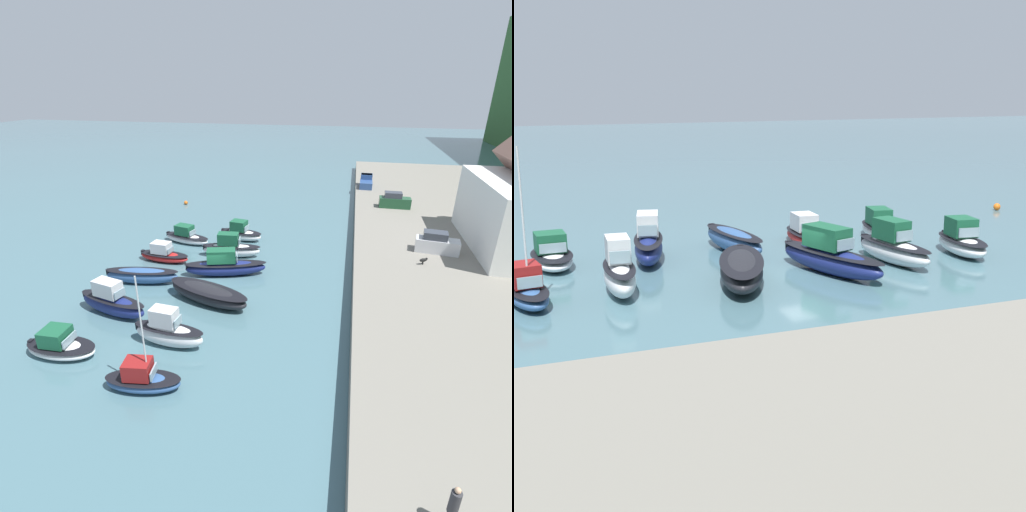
# 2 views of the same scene
# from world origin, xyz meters

# --- Properties ---
(ground_plane) EXTENTS (320.00, 320.00, 0.00)m
(ground_plane) POSITION_xyz_m (0.00, 0.00, 0.00)
(ground_plane) COLOR #476B75
(moored_boat_0) EXTENTS (2.93, 5.58, 2.39)m
(moored_boat_0) POSITION_xyz_m (-11.23, -0.27, 0.86)
(moored_boat_0) COLOR white
(moored_boat_0) RESTS_ON ground_plane
(moored_boat_1) EXTENTS (2.66, 6.66, 2.70)m
(moored_boat_1) POSITION_xyz_m (-5.95, 0.05, 0.99)
(moored_boat_1) COLOR silver
(moored_boat_1) RESTS_ON ground_plane
(moored_boat_2) EXTENTS (4.27, 8.35, 2.75)m
(moored_boat_2) POSITION_xyz_m (-1.25, 0.84, 1.01)
(moored_boat_2) COLOR navy
(moored_boat_2) RESTS_ON ground_plane
(moored_boat_3) EXTENTS (4.87, 8.45, 1.55)m
(moored_boat_3) POSITION_xyz_m (4.28, 1.02, 0.82)
(moored_boat_3) COLOR black
(moored_boat_3) RESTS_ON ground_plane
(moored_boat_4) EXTENTS (2.00, 5.54, 3.00)m
(moored_boat_4) POSITION_xyz_m (10.84, 0.33, 1.12)
(moored_boat_4) COLOR white
(moored_boat_4) RESTS_ON ground_plane
(moored_boat_5) EXTENTS (2.58, 5.05, 7.90)m
(moored_boat_5) POSITION_xyz_m (15.49, 0.68, 0.76)
(moored_boat_5) COLOR #33568E
(moored_boat_5) RESTS_ON ground_plane
(moored_boat_6) EXTENTS (3.18, 6.19, 2.19)m
(moored_boat_6) POSITION_xyz_m (-8.69, -6.33, 0.78)
(moored_boat_6) COLOR white
(moored_boat_6) RESTS_ON ground_plane
(moored_boat_7) EXTENTS (2.32, 5.73, 2.13)m
(moored_boat_7) POSITION_xyz_m (-3.04, -6.63, 0.75)
(moored_boat_7) COLOR red
(moored_boat_7) RESTS_ON ground_plane
(moored_boat_8) EXTENTS (2.80, 7.30, 1.50)m
(moored_boat_8) POSITION_xyz_m (2.21, -6.39, 0.79)
(moored_boat_8) COLOR #33568E
(moored_boat_8) RESTS_ON ground_plane
(moored_boat_9) EXTENTS (3.21, 6.85, 2.99)m
(moored_boat_9) POSITION_xyz_m (7.91, -6.03, 1.11)
(moored_boat_9) COLOR navy
(moored_boat_9) RESTS_ON ground_plane
(moored_boat_10) EXTENTS (2.66, 5.21, 2.09)m
(moored_boat_10) POSITION_xyz_m (13.67, -6.60, 0.74)
(moored_boat_10) COLOR white
(moored_boat_10) RESTS_ON ground_plane
(parked_car_0) EXTENTS (1.82, 4.21, 2.16)m
(parked_car_0) POSITION_xyz_m (-24.32, 18.56, 2.55)
(parked_car_0) COLOR #1E4C2D
(parked_car_0) RESTS_ON quay_promenade
(parked_car_1) EXTENTS (2.36, 4.41, 2.16)m
(parked_car_1) POSITION_xyz_m (-8.31, 21.49, 2.55)
(parked_car_1) COLOR silver
(parked_car_1) RESTS_ON quay_promenade
(pickup_truck_0) EXTENTS (4.77, 2.08, 1.90)m
(pickup_truck_0) POSITION_xyz_m (-36.35, 14.93, 2.45)
(pickup_truck_0) COLOR #2D4C84
(pickup_truck_0) RESTS_ON quay_promenade
(person_on_quay) EXTENTS (0.40, 0.40, 2.14)m
(person_on_quay) POSITION_xyz_m (21.42, 17.15, 2.73)
(person_on_quay) COLOR #232838
(person_on_quay) RESTS_ON quay_promenade
(dog_on_quay) EXTENTS (0.64, 0.85, 0.68)m
(dog_on_quay) POSITION_xyz_m (-4.66, 19.78, 2.09)
(dog_on_quay) COLOR black
(dog_on_quay) RESTS_ON quay_promenade
(mooring_buoy_0) EXTENTS (0.61, 0.61, 0.61)m
(mooring_buoy_0) POSITION_xyz_m (-24.24, -12.86, 0.30)
(mooring_buoy_0) COLOR orange
(mooring_buoy_0) RESTS_ON ground_plane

